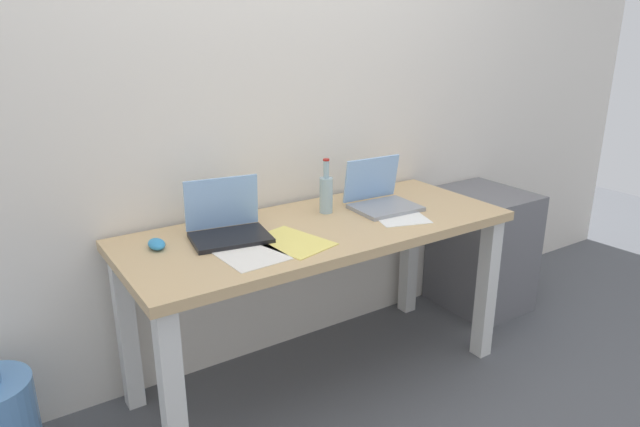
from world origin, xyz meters
TOP-DOWN VIEW (x-y plane):
  - ground_plane at (0.00, 0.00)m, footprint 8.00×8.00m
  - back_wall at (0.00, 0.39)m, footprint 5.20×0.08m
  - desk at (0.00, 0.00)m, footprint 1.63×0.65m
  - laptop_left at (-0.37, 0.08)m, footprint 0.33×0.27m
  - laptop_right at (0.36, 0.05)m, footprint 0.29×0.26m
  - beer_bottle at (0.11, 0.12)m, footprint 0.06×0.06m
  - computer_mouse at (-0.64, 0.12)m, footprint 0.07×0.10m
  - paper_sheet_front_left at (-0.39, -0.10)m, footprint 0.23×0.31m
  - paper_yellow_folder at (-0.20, -0.10)m, footprint 0.28×0.34m
  - paper_sheet_front_right at (0.35, -0.07)m, footprint 0.29×0.35m
  - filing_cabinet at (1.14, 0.10)m, footprint 0.40×0.48m

SIDE VIEW (x-z plane):
  - ground_plane at x=0.00m, z-range 0.00..0.00m
  - filing_cabinet at x=1.14m, z-range 0.00..0.66m
  - desk at x=0.00m, z-range 0.26..0.99m
  - paper_sheet_front_left at x=-0.39m, z-range 0.73..0.73m
  - paper_yellow_folder at x=-0.20m, z-range 0.73..0.73m
  - paper_sheet_front_right at x=0.35m, z-range 0.73..0.73m
  - computer_mouse at x=-0.64m, z-range 0.73..0.76m
  - laptop_right at x=0.36m, z-range 0.67..0.88m
  - laptop_left at x=-0.37m, z-range 0.67..0.89m
  - beer_bottle at x=0.11m, z-range 0.70..0.94m
  - back_wall at x=0.00m, z-range 0.00..2.60m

